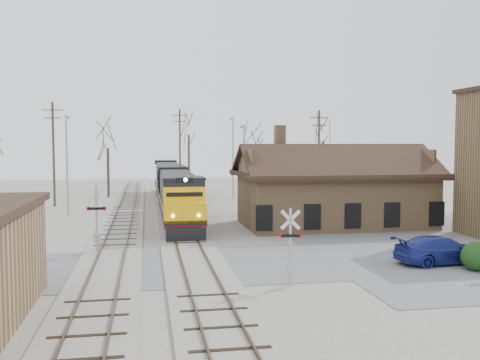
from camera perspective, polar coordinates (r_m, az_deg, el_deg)
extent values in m
plane|color=#A5A095|center=(28.78, -4.79, -9.09)|extent=(140.00, 140.00, 0.00)
cube|color=#5D5D61|center=(28.77, -4.79, -9.07)|extent=(60.00, 9.00, 0.03)
cube|color=#5D5D61|center=(38.48, 22.53, -6.02)|extent=(22.00, 26.00, 0.03)
cube|color=#A5A095|center=(43.47, -6.58, -4.56)|extent=(3.40, 90.00, 0.12)
cube|color=#473323|center=(43.42, -7.53, -4.43)|extent=(0.08, 90.00, 0.14)
cube|color=#473323|center=(43.50, -5.64, -4.40)|extent=(0.08, 90.00, 0.14)
cube|color=#A5A095|center=(43.45, -12.54, -4.64)|extent=(3.40, 90.00, 0.12)
cube|color=#473323|center=(43.47, -13.49, -4.50)|extent=(0.08, 90.00, 0.14)
cube|color=#473323|center=(43.40, -11.59, -4.48)|extent=(0.08, 90.00, 0.14)
cube|color=#9B7650|center=(42.71, 9.94, -2.13)|extent=(14.00, 8.00, 4.00)
cube|color=black|center=(42.54, 9.98, 0.69)|extent=(15.20, 9.20, 0.30)
cube|color=black|center=(40.34, 11.11, 1.92)|extent=(15.00, 4.71, 2.66)
cube|color=black|center=(44.66, 8.99, 2.14)|extent=(15.00, 4.71, 2.66)
cube|color=#9B7650|center=(42.73, 4.27, 4.37)|extent=(0.80, 0.80, 2.20)
cube|color=black|center=(38.43, -6.14, -5.00)|extent=(2.34, 3.74, 0.93)
cube|color=black|center=(50.44, -7.07, -2.86)|extent=(2.34, 3.74, 0.93)
cube|color=black|center=(44.33, -6.67, -2.83)|extent=(2.80, 18.70, 0.33)
cube|color=maroon|center=(44.36, -6.67, -3.09)|extent=(2.82, 18.70, 0.11)
cube|color=black|center=(45.35, -6.77, -0.84)|extent=(2.43, 13.55, 2.62)
cube|color=black|center=(37.31, -6.08, -1.87)|extent=(2.80, 2.62, 2.62)
cube|color=#FCB70D|center=(35.83, -5.90, -3.39)|extent=(2.80, 1.68, 1.31)
cube|color=black|center=(35.11, -5.77, -5.86)|extent=(2.62, 0.25, 0.93)
cylinder|color=#FFF2CC|center=(34.75, -5.82, 0.02)|extent=(0.26, 0.10, 0.26)
cube|color=black|center=(57.44, -7.42, -2.03)|extent=(2.34, 3.74, 0.93)
cube|color=black|center=(69.52, -7.87, -0.99)|extent=(2.34, 3.74, 0.93)
cube|color=black|center=(63.41, -7.67, -0.79)|extent=(2.80, 18.70, 0.33)
cube|color=maroon|center=(63.43, -7.67, -0.97)|extent=(2.82, 18.70, 0.11)
cube|color=black|center=(64.47, -7.73, 0.58)|extent=(2.43, 13.55, 2.62)
cube|color=black|center=(56.41, -7.41, 0.10)|extent=(2.80, 2.62, 2.62)
cube|color=black|center=(54.89, -7.32, -0.84)|extent=(2.80, 1.68, 1.31)
cube|color=black|center=(54.09, -7.26, -2.40)|extent=(2.62, 0.25, 0.93)
cylinder|color=#A5A8AD|center=(24.51, 5.39, -7.15)|extent=(0.12, 0.12, 3.56)
cube|color=silver|center=(24.30, 5.40, -4.26)|extent=(0.92, 0.23, 0.93)
cube|color=silver|center=(24.30, 5.40, -4.26)|extent=(0.92, 0.23, 0.93)
cube|color=black|center=(24.41, 5.39, -5.92)|extent=(0.82, 0.31, 0.13)
cylinder|color=#B20C0C|center=(24.39, 4.45, -5.92)|extent=(0.23, 0.12, 0.21)
cylinder|color=#B20C0C|center=(24.44, 6.34, -5.91)|extent=(0.23, 0.12, 0.21)
cube|color=#A5A8AD|center=(24.72, 5.37, -9.38)|extent=(0.36, 0.27, 0.45)
cylinder|color=#A5A8AD|center=(32.69, -15.05, -4.02)|extent=(0.14, 0.14, 4.07)
cube|color=silver|center=(32.52, -15.09, -1.53)|extent=(1.06, 0.10, 1.06)
cube|color=silver|center=(32.52, -15.09, -1.53)|extent=(1.06, 0.10, 1.06)
cube|color=black|center=(32.61, -15.07, -2.95)|extent=(0.92, 0.20, 0.15)
cylinder|color=#B20C0C|center=(32.55, -14.27, -2.95)|extent=(0.25, 0.09, 0.24)
cylinder|color=#B20C0C|center=(32.68, -15.86, -2.95)|extent=(0.25, 0.09, 0.24)
cube|color=#A5A8AD|center=(32.86, -15.01, -5.95)|extent=(0.41, 0.30, 0.51)
imported|color=navy|center=(30.94, 20.70, -6.99)|extent=(5.32, 2.50, 1.50)
sphere|color=#183411|center=(29.90, 23.86, -7.47)|extent=(1.49, 1.49, 1.49)
cylinder|color=#A5A8AD|center=(48.92, -17.97, 1.41)|extent=(0.18, 0.18, 8.93)
cylinder|color=#A5A8AD|center=(49.82, -17.94, 6.47)|extent=(0.12, 1.80, 0.12)
cube|color=#A5A8AD|center=(50.61, -17.81, 6.32)|extent=(0.25, 0.50, 0.12)
cylinder|color=#A5A8AD|center=(49.65, 0.47, 1.21)|extent=(0.18, 0.18, 8.19)
cylinder|color=#A5A8AD|center=(50.50, 0.29, 5.79)|extent=(0.12, 1.80, 0.12)
cube|color=#A5A8AD|center=(51.28, 0.13, 5.65)|extent=(0.25, 0.50, 0.12)
cylinder|color=#A5A8AD|center=(62.46, -0.75, 2.37)|extent=(0.18, 0.18, 9.46)
cylinder|color=#A5A8AD|center=(63.39, -0.89, 6.58)|extent=(0.12, 1.80, 0.12)
cube|color=#A5A8AD|center=(64.17, -1.00, 6.45)|extent=(0.25, 0.50, 0.12)
cylinder|color=#382D23|center=(57.42, -19.27, 2.57)|extent=(0.24, 0.24, 10.61)
cube|color=#382D23|center=(57.50, -19.37, 7.06)|extent=(2.00, 0.10, 0.10)
cube|color=#382D23|center=(57.46, -19.35, 6.26)|extent=(1.60, 0.10, 0.10)
cylinder|color=#382D23|center=(71.17, -6.42, 3.13)|extent=(0.24, 0.24, 10.91)
cube|color=#382D23|center=(71.25, -6.45, 6.87)|extent=(2.00, 0.10, 0.10)
cube|color=#382D23|center=(71.21, -6.45, 6.23)|extent=(1.60, 0.10, 0.10)
cylinder|color=#382D23|center=(58.07, 8.40, 2.45)|extent=(0.24, 0.24, 9.98)
cube|color=#382D23|center=(58.11, 8.44, 6.59)|extent=(2.00, 0.10, 0.10)
cube|color=#382D23|center=(58.08, 8.44, 5.80)|extent=(1.60, 0.10, 0.10)
cylinder|color=#382D23|center=(65.87, -13.88, 0.77)|extent=(0.32, 0.32, 5.88)
cylinder|color=#382D23|center=(78.46, -5.47, 2.04)|extent=(0.32, 0.32, 7.70)
cylinder|color=#382D23|center=(69.06, 1.41, 0.93)|extent=(0.32, 0.32, 5.63)
cylinder|color=#382D23|center=(70.58, 8.86, 1.41)|extent=(0.32, 0.32, 6.77)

